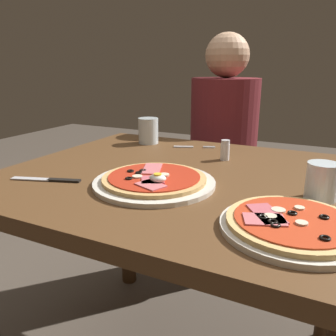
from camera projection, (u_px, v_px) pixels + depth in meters
dining_table at (181, 211)px, 1.03m from camera, size 1.01×0.87×0.73m
pizza_foreground at (154, 181)px, 0.89m from camera, size 0.32×0.32×0.05m
pizza_across_left at (293, 225)px, 0.64m from camera, size 0.27×0.27×0.03m
water_glass_near at (148, 132)px, 1.36m from camera, size 0.08×0.08×0.10m
water_glass_far at (322, 184)px, 0.79m from camera, size 0.07×0.07×0.09m
fork at (191, 147)px, 1.30m from camera, size 0.15×0.07×0.00m
knife at (51, 180)px, 0.92m from camera, size 0.19×0.08×0.01m
salt_shaker at (225, 150)px, 1.12m from camera, size 0.03×0.03×0.07m
diner_person at (222, 165)px, 1.69m from camera, size 0.32×0.32×1.18m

